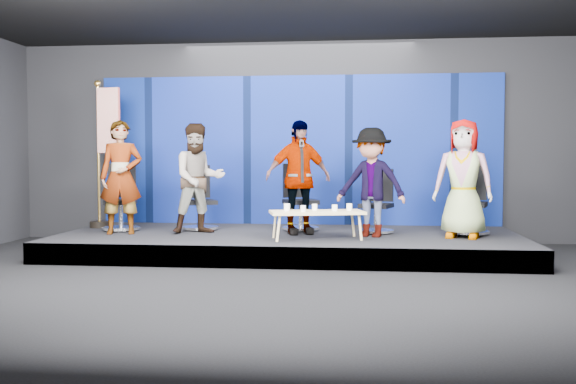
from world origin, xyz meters
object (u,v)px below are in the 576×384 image
object	(u,v)px
chair_a	(121,208)
panelist_b	(199,178)
panelist_c	(298,177)
chair_e	(470,211)
mug_c	(315,207)
panelist_a	(121,177)
panelist_e	(463,179)
mug_e	(349,207)
coffee_table	(317,213)
flag_stand	(105,150)
chair_b	(200,209)
mug_b	(303,209)
panelist_d	(371,182)
mug_d	(335,208)
chair_d	(377,212)
chair_c	(300,208)
mug_a	(287,207)

from	to	relation	value
chair_a	panelist_b	world-z (taller)	panelist_b
chair_a	panelist_c	size ratio (longest dim) A/B	0.62
chair_e	mug_c	size ratio (longest dim) A/B	11.75
panelist_a	panelist_e	size ratio (longest dim) A/B	1.01
chair_e	mug_e	xyz separation A→B (m)	(-1.83, -0.74, 0.11)
coffee_table	flag_stand	distance (m)	3.89
chair_e	panelist_c	bearing A→B (deg)	-157.12
chair_b	mug_e	xyz separation A→B (m)	(2.43, -0.89, 0.11)
coffee_table	mug_b	size ratio (longest dim) A/B	15.83
panelist_d	flag_stand	size ratio (longest dim) A/B	0.66
panelist_a	mug_e	xyz separation A→B (m)	(3.48, -0.19, -0.41)
panelist_d	coffee_table	size ratio (longest dim) A/B	1.13
mug_c	flag_stand	bearing A→B (deg)	163.53
panelist_a	mug_c	xyz separation A→B (m)	(2.98, -0.23, -0.42)
chair_b	mug_c	size ratio (longest dim) A/B	11.55
chair_e	mug_d	world-z (taller)	chair_e
panelist_a	panelist_e	bearing A→B (deg)	-13.96
chair_a	chair_d	xyz separation A→B (m)	(4.08, 0.07, -0.03)
coffee_table	chair_e	bearing A→B (deg)	21.07
chair_e	mug_c	world-z (taller)	chair_e
panelist_a	panelist_c	xyz separation A→B (m)	(2.69, 0.28, -0.00)
chair_c	mug_b	distance (m)	1.29
chair_a	coffee_table	world-z (taller)	chair_a
chair_d	panelist_c	bearing A→B (deg)	-148.70
panelist_c	panelist_d	bearing A→B (deg)	-34.31
chair_c	flag_stand	world-z (taller)	flag_stand
panelist_e	coffee_table	size ratio (longest dim) A/B	1.21
chair_b	panelist_e	bearing A→B (deg)	-35.42
chair_e	chair_a	bearing A→B (deg)	-162.19
chair_e	panelist_e	world-z (taller)	panelist_e
mug_b	mug_d	bearing A→B (deg)	18.31
panelist_d	chair_e	world-z (taller)	panelist_d
panelist_a	mug_c	size ratio (longest dim) A/B	19.18
panelist_e	mug_d	xyz separation A→B (m)	(-1.85, -0.43, -0.41)
panelist_c	mug_c	distance (m)	0.72
panelist_d	mug_d	distance (m)	0.75
panelist_b	flag_stand	distance (m)	1.90
chair_b	mug_c	bearing A→B (deg)	-52.42
panelist_c	mug_b	world-z (taller)	panelist_c
mug_a	mug_d	distance (m)	0.68
panelist_c	coffee_table	world-z (taller)	panelist_c
chair_a	mug_d	bearing A→B (deg)	-28.23
panelist_a	mug_a	bearing A→B (deg)	-22.69
mug_d	mug_e	world-z (taller)	mug_e
panelist_a	chair_c	size ratio (longest dim) A/B	1.62
coffee_table	mug_c	bearing A→B (deg)	111.09
panelist_e	mug_d	size ratio (longest dim) A/B	18.69
panelist_d	chair_e	size ratio (longest dim) A/B	1.51
panelist_b	panelist_c	xyz separation A→B (m)	(1.53, 0.07, 0.02)
chair_b	coffee_table	distance (m)	2.23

